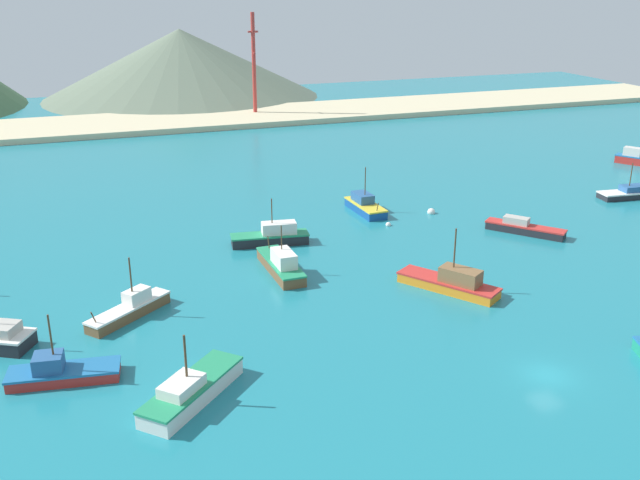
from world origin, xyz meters
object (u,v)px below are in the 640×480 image
(fishing_boat_0, at_px, (628,193))
(fishing_boat_4, at_px, (272,236))
(fishing_boat_14, at_px, (61,372))
(radio_tower, at_px, (254,65))
(fishing_boat_2, at_px, (191,390))
(fishing_boat_3, at_px, (636,158))
(buoy_0, at_px, (431,212))
(fishing_boat_7, at_px, (365,205))
(fishing_boat_10, at_px, (524,228))
(buoy_1, at_px, (388,225))
(fishing_boat_6, at_px, (452,282))
(fishing_boat_11, at_px, (281,264))
(fishing_boat_1, at_px, (130,309))

(fishing_boat_0, xyz_separation_m, fishing_boat_4, (-55.34, -1.13, 0.31))
(fishing_boat_14, relative_size, radio_tower, 0.39)
(fishing_boat_2, relative_size, fishing_boat_3, 1.33)
(buoy_0, bearing_deg, fishing_boat_14, -149.35)
(radio_tower, bearing_deg, fishing_boat_7, -93.23)
(fishing_boat_3, bearing_deg, fishing_boat_10, -148.60)
(fishing_boat_3, relative_size, radio_tower, 0.30)
(buoy_1, xyz_separation_m, radio_tower, (3.72, 82.32, 11.91))
(fishing_boat_4, height_order, fishing_boat_14, fishing_boat_14)
(buoy_1, bearing_deg, fishing_boat_6, -97.09)
(fishing_boat_10, distance_m, fishing_boat_11, 33.17)
(fishing_boat_6, bearing_deg, fishing_boat_4, 124.58)
(fishing_boat_10, distance_m, radio_tower, 92.30)
(fishing_boat_6, bearing_deg, fishing_boat_14, -172.63)
(fishing_boat_0, bearing_deg, fishing_boat_6, -153.17)
(fishing_boat_14, bearing_deg, fishing_boat_2, -34.85)
(fishing_boat_2, bearing_deg, fishing_boat_10, 27.40)
(fishing_boat_0, bearing_deg, fishing_boat_10, -161.00)
(fishing_boat_10, height_order, buoy_1, fishing_boat_10)
(fishing_boat_4, distance_m, fishing_boat_14, 35.36)
(fishing_boat_7, xyz_separation_m, fishing_boat_10, (15.64, -15.22, -0.21))
(fishing_boat_0, distance_m, fishing_boat_1, 75.59)
(fishing_boat_2, height_order, fishing_boat_10, fishing_boat_2)
(buoy_0, relative_size, buoy_1, 1.53)
(fishing_boat_10, bearing_deg, buoy_1, 150.39)
(fishing_boat_7, height_order, fishing_boat_10, fishing_boat_7)
(fishing_boat_10, bearing_deg, fishing_boat_2, -152.60)
(fishing_boat_3, bearing_deg, fishing_boat_1, -160.35)
(fishing_boat_3, height_order, fishing_boat_6, fishing_boat_6)
(fishing_boat_4, relative_size, fishing_boat_6, 0.92)
(fishing_boat_3, relative_size, fishing_boat_4, 0.72)
(fishing_boat_1, relative_size, fishing_boat_4, 0.89)
(fishing_boat_10, bearing_deg, fishing_boat_0, 19.00)
(fishing_boat_1, bearing_deg, buoy_0, 24.10)
(fishing_boat_6, relative_size, buoy_1, 15.13)
(radio_tower, bearing_deg, fishing_boat_0, -66.92)
(fishing_boat_0, distance_m, fishing_boat_6, 46.63)
(fishing_boat_6, relative_size, fishing_boat_10, 1.17)
(fishing_boat_4, bearing_deg, fishing_boat_6, -55.42)
(fishing_boat_1, height_order, fishing_boat_6, fishing_boat_6)
(fishing_boat_11, height_order, buoy_1, fishing_boat_11)
(fishing_boat_3, xyz_separation_m, fishing_boat_10, (-39.77, -24.28, -0.36))
(fishing_boat_7, bearing_deg, fishing_boat_2, -128.44)
(fishing_boat_1, xyz_separation_m, buoy_1, (34.93, 16.35, -0.72))
(fishing_boat_4, distance_m, buoy_0, 24.63)
(fishing_boat_2, xyz_separation_m, buoy_1, (32.02, 33.00, -0.78))
(fishing_boat_1, height_order, fishing_boat_10, fishing_boat_1)
(fishing_boat_4, height_order, radio_tower, radio_tower)
(fishing_boat_14, bearing_deg, radio_tower, 67.44)
(fishing_boat_7, height_order, fishing_boat_11, fishing_boat_7)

